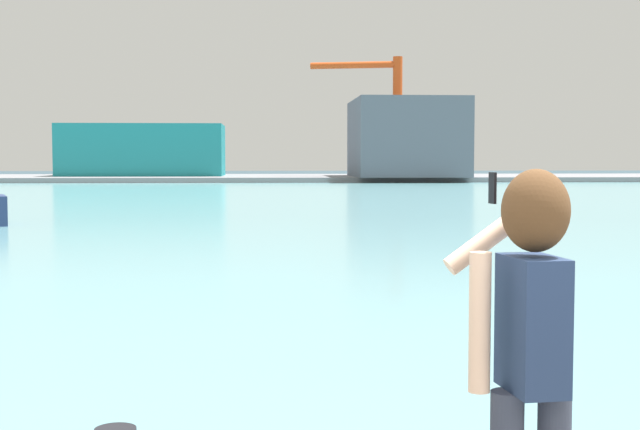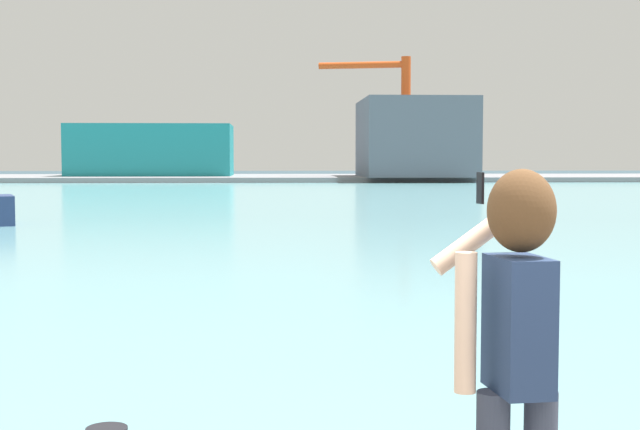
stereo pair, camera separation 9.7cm
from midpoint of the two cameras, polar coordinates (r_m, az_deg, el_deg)
ground_plane at (r=52.98m, az=-1.46°, el=1.10°), size 220.00×220.00×0.00m
harbor_water at (r=54.98m, az=-1.52°, el=1.21°), size 140.00×100.00×0.02m
far_shore_dock at (r=94.94m, az=-2.13°, el=2.41°), size 140.00×20.00×0.50m
person_photographer at (r=3.75m, az=13.25°, el=-7.42°), size 0.53×0.55×1.74m
warehouse_left at (r=96.30m, az=-10.80°, el=4.14°), size 17.08×8.78×5.45m
warehouse_right at (r=91.32m, az=6.16°, el=4.97°), size 10.88×13.93×7.86m
port_crane at (r=93.74m, az=4.84°, el=7.25°), size 9.60×3.02×12.50m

